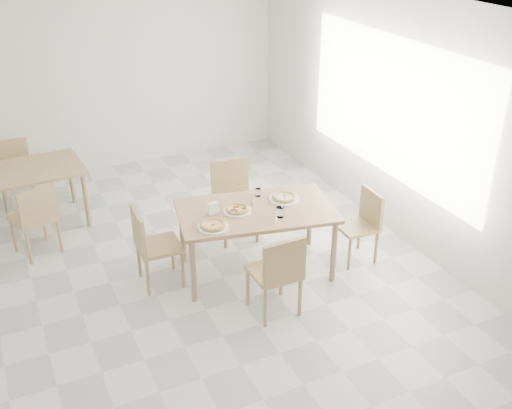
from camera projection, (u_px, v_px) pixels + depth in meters
name	position (u px, v px, depth m)	size (l,w,h in m)	color
room	(391.00, 107.00, 6.81)	(7.28, 7.00, 7.00)	silver
main_table	(256.00, 216.00, 6.24)	(1.76, 1.21, 0.75)	tan
chair_south	(278.00, 271.00, 5.62)	(0.45, 0.45, 0.88)	tan
chair_north	(233.00, 193.00, 7.02)	(0.50, 0.50, 0.92)	tan
chair_west	(151.00, 242.00, 6.09)	(0.44, 0.44, 0.87)	tan
chair_east	(362.00, 221.00, 6.57)	(0.41, 0.41, 0.81)	tan
plate_margherita	(213.00, 227.00, 5.86)	(0.31, 0.31, 0.02)	white
plate_mushroom	(284.00, 199.00, 6.40)	(0.33, 0.33, 0.02)	white
plate_pepperoni	(237.00, 211.00, 6.15)	(0.29, 0.29, 0.02)	white
pizza_margherita	(213.00, 225.00, 5.85)	(0.28, 0.28, 0.03)	tan
pizza_mushroom	(284.00, 197.00, 6.39)	(0.30, 0.30, 0.03)	tan
pizza_pepperoni	(237.00, 209.00, 6.14)	(0.28, 0.28, 0.03)	tan
tumbler_a	(280.00, 212.00, 6.04)	(0.08, 0.08, 0.11)	white
tumbler_b	(258.00, 192.00, 6.47)	(0.06, 0.06, 0.09)	white
napkin_holder	(213.00, 209.00, 6.08)	(0.12, 0.07, 0.13)	silver
fork_a	(276.00, 219.00, 6.01)	(0.01, 0.17, 0.01)	silver
fork_b	(252.00, 203.00, 6.32)	(0.01, 0.17, 0.01)	silver
second_table	(17.00, 178.00, 7.10)	(1.58, 0.97, 0.75)	tan
chair_back_s	(36.00, 215.00, 6.61)	(0.55, 0.55, 0.87)	tan
chair_back_n	(14.00, 168.00, 7.79)	(0.44, 0.44, 0.85)	tan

